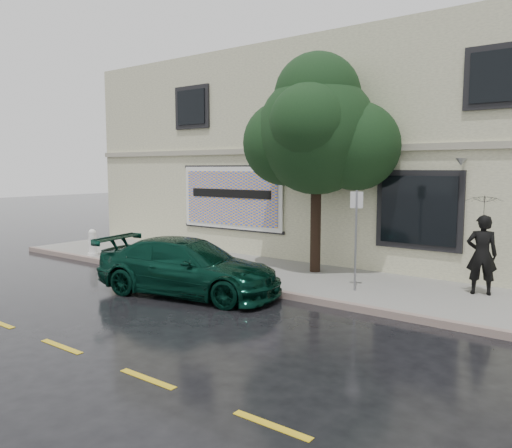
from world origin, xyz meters
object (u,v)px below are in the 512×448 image
Objects in this scene: car at (188,267)px; fire_hydrant at (93,243)px; street_tree at (317,135)px; pedestrian at (482,255)px.

car is 5.98m from fire_hydrant.
car is at bearing -12.69° from fire_hydrant.
fire_hydrant is (-7.28, -2.18, -3.38)m from street_tree.
street_tree is 8.32m from fire_hydrant.
street_tree reaches higher than fire_hydrant.
street_tree is at bearing -33.72° from car.
street_tree is (1.46, 3.57, 3.28)m from car.
fire_hydrant is at bearing 65.09° from car.
pedestrian is 5.22m from street_tree.
street_tree is 6.21× the size of fire_hydrant.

